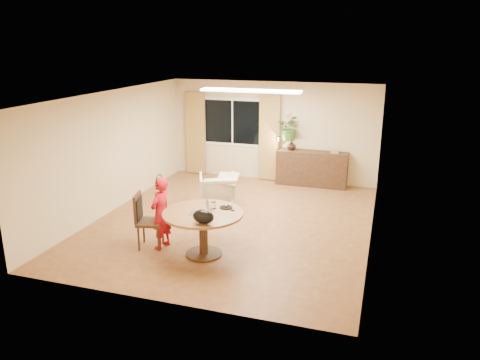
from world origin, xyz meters
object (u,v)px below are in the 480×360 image
at_px(child, 161,213).
at_px(armchair, 218,190).
at_px(dining_table, 203,221).
at_px(dining_chair, 150,221).
at_px(sideboard, 312,169).

bearing_deg(child, armchair, -174.86).
height_order(dining_table, dining_chair, dining_chair).
bearing_deg(sideboard, dining_table, -103.51).
xyz_separation_m(child, armchair, (0.20, 2.36, -0.29)).
xyz_separation_m(child, sideboard, (1.95, 4.58, -0.21)).
bearing_deg(child, dining_table, 95.19).
relative_size(armchair, sideboard, 0.45).
distance_m(child, sideboard, 4.98).
xyz_separation_m(dining_chair, child, (0.20, 0.05, 0.15)).
height_order(dining_table, child, child).
bearing_deg(dining_chair, armchair, 66.14).
distance_m(armchair, sideboard, 2.83).
xyz_separation_m(dining_table, sideboard, (1.12, 4.64, -0.17)).
distance_m(child, armchair, 2.39).
distance_m(dining_table, sideboard, 4.78).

